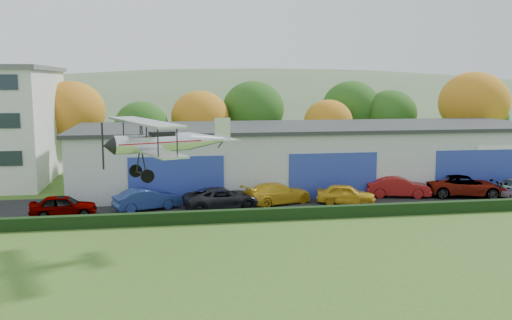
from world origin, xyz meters
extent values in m
cube|color=black|center=(3.00, 21.00, 0.03)|extent=(48.00, 9.00, 0.05)
cube|color=black|center=(3.00, 16.20, 0.40)|extent=(46.00, 0.60, 0.80)
cube|color=#B2B7BC|center=(5.00, 28.00, 2.50)|extent=(40.00, 12.00, 5.00)
cube|color=#2D3033|center=(5.00, 28.00, 5.15)|extent=(40.60, 12.60, 0.30)
cube|color=#293BA0|center=(-7.00, 21.95, 1.80)|extent=(7.00, 0.12, 3.60)
cube|color=#293BA0|center=(5.00, 21.95, 1.80)|extent=(7.00, 0.12, 3.60)
cube|color=#293BA0|center=(17.00, 21.95, 1.80)|extent=(7.00, 0.12, 3.60)
cylinder|color=#3D2614|center=(-17.00, 40.00, 1.57)|extent=(0.36, 0.36, 3.15)
ellipsoid|color=#A06C13|center=(-17.00, 40.00, 6.03)|extent=(6.84, 6.84, 6.16)
cylinder|color=#3D2614|center=(-10.00, 38.00, 1.22)|extent=(0.36, 0.36, 2.45)
ellipsoid|color=#1E4C14|center=(-10.00, 38.00, 4.69)|extent=(5.32, 5.32, 4.79)
cylinder|color=#3D2614|center=(-4.00, 40.00, 1.40)|extent=(0.36, 0.36, 2.80)
ellipsoid|color=#A06C13|center=(-4.00, 40.00, 5.36)|extent=(6.08, 6.08, 5.47)
cylinder|color=#3D2614|center=(2.00, 42.00, 1.57)|extent=(0.36, 0.36, 3.15)
ellipsoid|color=#1E4C14|center=(2.00, 42.00, 6.03)|extent=(6.84, 6.84, 6.16)
cylinder|color=#3D2614|center=(10.00, 40.00, 1.22)|extent=(0.36, 0.36, 2.45)
ellipsoid|color=#A06C13|center=(10.00, 40.00, 4.69)|extent=(5.32, 5.32, 4.79)
cylinder|color=#3D2614|center=(18.00, 42.00, 1.40)|extent=(0.36, 0.36, 2.80)
ellipsoid|color=#1E4C14|center=(18.00, 42.00, 5.36)|extent=(6.08, 6.08, 5.47)
cylinder|color=#3D2614|center=(26.00, 38.00, 1.75)|extent=(0.36, 0.36, 3.50)
ellipsoid|color=#A06C13|center=(26.00, 38.00, 6.70)|extent=(7.60, 7.60, 6.84)
cylinder|color=#3D2614|center=(30.00, 42.00, 1.22)|extent=(0.36, 0.36, 2.45)
ellipsoid|color=#1E4C14|center=(30.00, 42.00, 4.69)|extent=(5.32, 5.32, 4.79)
cylinder|color=#3D2614|center=(-24.00, 44.00, 1.05)|extent=(0.36, 0.36, 2.10)
ellipsoid|color=#A06C13|center=(-24.00, 44.00, 4.02)|extent=(4.56, 4.56, 4.10)
cylinder|color=#3D2614|center=(14.00, 44.00, 1.57)|extent=(0.36, 0.36, 3.15)
ellipsoid|color=#1E4C14|center=(14.00, 44.00, 6.03)|extent=(6.84, 6.84, 6.16)
ellipsoid|color=#4C6642|center=(20.00, 140.00, -15.40)|extent=(320.00, 196.00, 56.00)
ellipsoid|color=#4C6642|center=(90.00, 140.00, -9.90)|extent=(240.00, 126.00, 36.00)
imported|color=gray|center=(-14.65, 19.33, 0.79)|extent=(4.40, 1.95, 1.47)
imported|color=navy|center=(-9.16, 20.41, 0.81)|extent=(4.89, 3.15, 1.52)
imported|color=black|center=(-3.87, 19.82, 0.82)|extent=(5.92, 3.58, 1.54)
imported|color=gold|center=(0.35, 20.83, 0.83)|extent=(5.77, 3.92, 1.55)
imported|color=gold|center=(5.37, 19.91, 0.79)|extent=(4.65, 3.01, 1.47)
imported|color=maroon|center=(10.20, 21.67, 0.86)|extent=(5.20, 2.82, 1.63)
imported|color=gray|center=(15.56, 21.00, 0.87)|extent=(6.38, 3.97, 1.64)
cylinder|color=silver|center=(-8.50, 11.14, 5.80)|extent=(4.26, 2.37, 0.99)
cone|color=silver|center=(-5.41, 12.28, 5.80)|extent=(2.61, 1.76, 0.99)
cone|color=black|center=(-10.72, 10.33, 5.80)|extent=(0.86, 1.12, 0.99)
cube|color=#A91311|center=(-8.19, 11.25, 5.86)|extent=(4.68, 2.54, 0.07)
cube|color=black|center=(-7.99, 11.33, 6.26)|extent=(1.47, 1.07, 0.27)
cube|color=silver|center=(-8.71, 11.06, 5.47)|extent=(4.02, 7.90, 0.11)
cube|color=silver|center=(-8.91, 10.99, 6.96)|extent=(4.27, 8.35, 0.11)
cylinder|color=black|center=(-8.19, 8.21, 6.22)|extent=(0.08, 0.08, 1.43)
cylinder|color=black|center=(-7.26, 8.55, 6.22)|extent=(0.08, 0.08, 1.43)
cylinder|color=black|center=(-10.16, 13.58, 6.22)|extent=(0.08, 0.08, 1.43)
cylinder|color=black|center=(-9.23, 13.92, 6.22)|extent=(0.08, 0.08, 1.43)
cylinder|color=black|center=(-8.78, 10.63, 6.57)|extent=(0.14, 0.24, 0.82)
cylinder|color=black|center=(-9.05, 11.35, 6.57)|extent=(0.14, 0.24, 0.82)
cylinder|color=black|center=(-8.96, 10.47, 4.87)|extent=(0.34, 0.74, 1.35)
cylinder|color=black|center=(-9.28, 11.35, 4.87)|extent=(0.34, 0.74, 1.35)
cylinder|color=black|center=(-9.12, 10.91, 4.21)|extent=(0.79, 1.99, 0.08)
cylinder|color=black|center=(-8.78, 9.98, 4.21)|extent=(0.71, 0.39, 0.70)
cylinder|color=black|center=(-9.46, 11.84, 4.21)|extent=(0.71, 0.39, 0.70)
cylinder|color=black|center=(-4.68, 12.54, 5.53)|extent=(0.40, 0.20, 0.46)
cube|color=silver|center=(-4.68, 12.54, 5.86)|extent=(1.91, 3.02, 0.07)
cube|color=silver|center=(-4.58, 12.58, 6.41)|extent=(0.95, 0.40, 1.21)
cube|color=black|center=(-11.00, 10.22, 5.80)|extent=(0.11, 0.15, 2.42)
camera|label=1|loc=(-7.98, -19.22, 9.12)|focal=39.39mm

